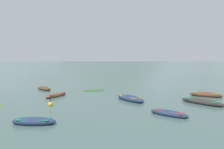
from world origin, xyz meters
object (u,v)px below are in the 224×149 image
Objects in this scene: rowboat_4 at (130,98)px; rowboat_6 at (169,113)px; rowboat_5 at (56,95)px; rowboat_3 at (202,102)px; rowboat_0 at (206,95)px; rowboat_2 at (34,121)px; mooring_buoy at (50,104)px; rowboat_1 at (44,88)px.

rowboat_6 is (2.07, -6.05, -0.05)m from rowboat_4.
rowboat_5 is at bearing 139.69° from rowboat_6.
rowboat_3 is at bearing -17.86° from rowboat_4.
rowboat_0 and rowboat_4 have the same top height.
rowboat_3 is at bearing 18.61° from rowboat_2.
rowboat_3 is at bearing 37.56° from rowboat_6.
rowboat_4 reaches higher than rowboat_6.
rowboat_0 reaches higher than rowboat_5.
rowboat_2 is 15.84m from rowboat_3.
mooring_buoy reaches higher than rowboat_0.
rowboat_2 is 10.85m from rowboat_4.
rowboat_4 is at bearing 162.14° from rowboat_3.
rowboat_0 reaches higher than rowboat_1.
rowboat_6 is (10.71, -9.09, -0.00)m from rowboat_5.
rowboat_6 is 11.11m from mooring_buoy.
rowboat_4 is 1.45× the size of rowboat_6.
rowboat_4 reaches higher than rowboat_3.
rowboat_1 is 1.14× the size of rowboat_2.
rowboat_2 is 10.16m from rowboat_6.
mooring_buoy reaches higher than rowboat_4.
rowboat_2 is at bearing -77.31° from rowboat_1.
rowboat_3 is 7.36m from rowboat_4.
rowboat_4 is at bearing -19.38° from rowboat_5.
rowboat_2 is 0.75× the size of rowboat_4.
rowboat_4 is (-7.00, 2.26, 0.02)m from rowboat_3.
rowboat_5 is (-18.30, 1.50, -0.05)m from rowboat_0.
rowboat_0 is at bearing 9.10° from rowboat_4.
mooring_buoy is (3.45, -10.66, -0.07)m from rowboat_1.
rowboat_0 is 1.04× the size of rowboat_5.
rowboat_1 is 16.56m from rowboat_2.
mooring_buoy reaches higher than rowboat_5.
rowboat_3 is at bearing -30.75° from rowboat_1.
rowboat_3 reaches higher than rowboat_6.
rowboat_2 is at bearing -161.39° from rowboat_3.
rowboat_5 and rowboat_6 have the same top height.
rowboat_1 is at bearing 149.25° from rowboat_3.
rowboat_1 reaches higher than rowboat_6.
rowboat_3 is (15.02, 5.06, 0.01)m from rowboat_2.
rowboat_0 is 9.78m from rowboat_4.
rowboat_1 is at bearing 161.10° from rowboat_0.
rowboat_5 is at bearing 160.62° from rowboat_4.
rowboat_5 is at bearing 95.23° from mooring_buoy.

